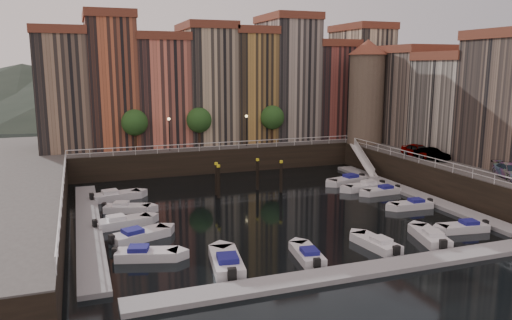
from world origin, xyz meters
name	(u,v)px	position (x,y,z in m)	size (l,w,h in m)	color
ground	(264,206)	(0.00, 0.00, 0.00)	(200.00, 200.00, 0.00)	black
quay_far	(201,149)	(0.00, 26.00, 1.50)	(80.00, 20.00, 3.00)	black
quay_right	(506,174)	(28.00, -2.00, 1.50)	(20.00, 36.00, 3.00)	black
dock_left	(89,225)	(-16.20, -1.00, 0.17)	(2.00, 28.00, 0.35)	gray
dock_right	(411,193)	(16.20, -1.00, 0.17)	(2.00, 28.00, 0.35)	gray
dock_near	(356,271)	(0.00, -17.00, 0.17)	(30.00, 2.00, 0.35)	gray
mountains	(140,84)	(1.72, 110.00, 7.92)	(145.00, 100.00, 18.00)	#2D382D
far_terrace	(227,84)	(3.31, 23.50, 10.95)	(48.70, 10.30, 17.50)	#896E57
right_terrace	(463,99)	(26.50, 3.80, 9.56)	(9.30, 24.30, 14.00)	#7E6D5F
corner_tower	(366,90)	(20.00, 14.50, 10.19)	(5.20, 5.20, 13.80)	#6B5B4C
promenade_trees	(204,120)	(-1.33, 18.20, 6.58)	(21.20, 3.20, 5.20)	black
street_lamps	(209,126)	(-1.00, 17.20, 5.90)	(10.36, 0.36, 4.18)	black
railings	(248,159)	(0.00, 4.88, 3.79)	(36.08, 34.04, 0.52)	white
gangway	(363,158)	(17.10, 10.00, 1.92)	(2.78, 8.32, 3.73)	white
mooring_pilings	(244,178)	(-0.32, 5.29, 1.65)	(7.27, 2.30, 3.78)	black
boat_left_0	(145,254)	(-12.62, -9.75, 0.35)	(4.65, 2.79, 1.04)	silver
boat_left_1	(139,235)	(-12.59, -5.59, 0.37)	(4.86, 3.21, 1.10)	silver
boat_left_2	(122,222)	(-13.52, -1.68, 0.37)	(4.90, 2.52, 1.10)	silver
boat_left_3	(126,208)	(-12.76, 2.65, 0.34)	(4.50, 2.87, 1.01)	silver
boat_left_4	(115,196)	(-13.39, 7.39, 0.39)	(5.11, 2.63, 1.14)	silver
boat_right_0	(464,227)	(12.82, -12.49, 0.33)	(4.35, 2.08, 0.98)	silver
boat_right_1	(412,205)	(13.03, -5.42, 0.33)	(4.29, 1.76, 0.97)	silver
boat_right_2	(382,191)	(13.45, 0.20, 0.33)	(4.27, 1.69, 0.97)	silver
boat_right_3	(365,187)	(12.65, 2.26, 0.37)	(4.81, 1.94, 1.10)	silver
boat_right_4	(347,180)	(12.37, 5.60, 0.38)	(5.00, 2.75, 1.12)	silver
boat_near_0	(227,262)	(-7.70, -13.20, 0.40)	(2.59, 5.33, 1.20)	silver
boat_near_1	(307,254)	(-1.89, -13.57, 0.33)	(2.05, 4.36, 0.98)	silver
boat_near_2	(377,244)	(3.90, -13.37, 0.35)	(2.15, 4.57, 1.03)	silver
boat_near_3	(430,237)	(8.61, -13.51, 0.37)	(2.80, 4.86, 1.09)	silver
car_a	(418,151)	(20.00, 3.06, 3.74)	(1.76, 4.36, 1.49)	gray
car_b	(432,155)	(20.27, 1.08, 3.65)	(1.38, 3.97, 1.31)	gray
car_c	(511,172)	(21.09, -8.96, 3.66)	(1.86, 4.57, 1.33)	gray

